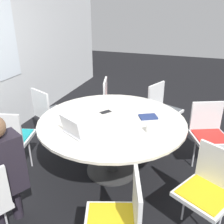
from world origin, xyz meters
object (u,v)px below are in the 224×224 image
chair_2 (209,186)px  chair_4 (162,106)px  laptop (75,130)px  cell_phone (106,112)px  chair_6 (49,110)px  coffee_cup (150,128)px  chair_5 (113,100)px  person_0 (1,167)px  chair_7 (11,135)px  spiral_notebook (148,117)px  chair_1 (120,217)px  chair_3 (209,130)px

chair_2 → chair_4: bearing=-38.6°
chair_4 → laptop: bearing=0.9°
chair_2 → cell_phone: bearing=-0.5°
chair_2 → laptop: size_ratio=2.20×
chair_6 → coffee_cup: bearing=3.8°
chair_5 → cell_phone: bearing=-1.6°
person_0 → chair_7: bearing=64.1°
chair_6 → laptop: bearing=-21.0°
spiral_notebook → chair_4: bearing=-2.4°
chair_7 → chair_1: bearing=-39.9°
laptop → chair_3: bearing=-115.4°
chair_6 → laptop: laptop is taller
chair_7 → chair_5: bearing=48.5°
chair_1 → person_0: 1.11m
chair_1 → chair_2: same height
chair_5 → chair_7: 1.78m
laptop → cell_phone: (0.66, -0.10, -0.05)m
person_0 → chair_4: bearing=3.3°
chair_4 → laptop: laptop is taller
coffee_cup → chair_7: bearing=97.4°
chair_2 → coffee_cup: size_ratio=8.75×
person_0 → laptop: (0.69, -0.38, 0.09)m
chair_3 → coffee_cup: (-0.72, 0.65, 0.28)m
chair_7 → cell_phone: (0.56, -1.06, 0.23)m
chair_2 → cell_phone: size_ratio=5.52×
laptop → chair_7: bearing=21.9°
chair_4 → chair_5: size_ratio=1.00×
coffee_cup → laptop: bearing=113.3°
chair_6 → spiral_notebook: (-0.25, -1.58, 0.24)m
chair_2 → chair_7: 2.34m
chair_1 → chair_5: (2.38, 0.87, 0.00)m
coffee_cup → chair_6: bearing=69.9°
chair_6 → coffee_cup: (-0.61, -1.67, 0.28)m
chair_5 → coffee_cup: size_ratio=8.75×
person_0 → chair_5: bearing=22.2°
cell_phone → spiral_notebook: bearing=-87.7°
chair_6 → cell_phone: (-0.27, -1.03, 0.23)m
chair_7 → chair_4: bearing=29.1°
chair_5 → cell_phone: size_ratio=5.52×
chair_1 → chair_3: same height
chair_2 → laptop: laptop is taller
chair_5 → person_0: 2.39m
chair_6 → cell_phone: bearing=9.2°
chair_7 → person_0: bearing=-68.1°
cell_phone → chair_3: bearing=-73.5°
chair_5 → laptop: (-1.68, -0.15, 0.28)m
laptop → coffee_cup: bearing=-129.0°
chair_6 → cell_phone: size_ratio=5.52×
chair_1 → chair_4: bearing=-18.0°
chair_4 → chair_7: bearing=-23.0°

